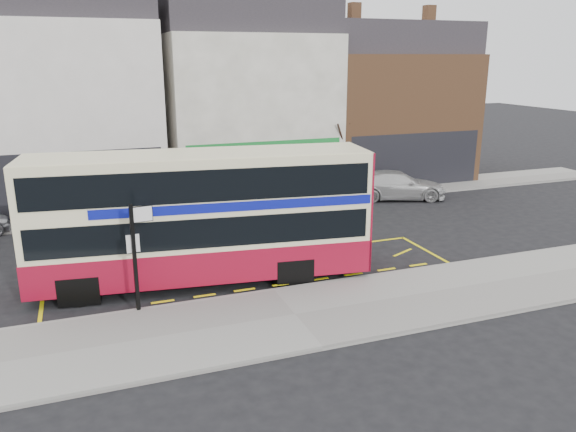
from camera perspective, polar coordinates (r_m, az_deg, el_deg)
name	(u,v)px	position (r m, az deg, el deg)	size (l,w,h in m)	color
ground	(270,289)	(18.63, -1.84, -7.44)	(120.00, 120.00, 0.00)	black
pavement	(295,316)	(16.63, 0.72, -10.15)	(40.00, 4.00, 0.15)	gray
kerb	(274,291)	(18.27, -1.46, -7.66)	(40.00, 0.15, 0.15)	gray
far_pavement	(201,206)	(28.71, -8.82, 0.98)	(50.00, 3.00, 0.15)	gray
road_markings	(256,272)	(20.04, -3.29, -5.72)	(14.00, 3.40, 0.01)	#FDEB0D
terrace_left	(74,98)	(31.30, -20.88, 11.12)	(8.00, 8.01, 11.80)	white
terrace_green_shop	(244,99)	(32.55, -4.50, 11.79)	(9.00, 8.01, 11.30)	white
terrace_right	(383,103)	(36.09, 9.66, 11.23)	(9.00, 8.01, 10.30)	brown
double_decker_bus	(203,216)	(18.72, -8.64, 0.03)	(11.26, 3.89, 4.41)	beige
bus_stop_post	(136,248)	(16.76, -15.18, -3.14)	(0.81, 0.16, 3.22)	black
car_grey	(179,207)	(26.39, -11.04, 0.95)	(1.48, 4.26, 1.40)	#484B50
car_white	(397,185)	(30.61, 10.97, 3.10)	(2.10, 5.16, 1.50)	#B8B8B8
street_tree_right	(334,131)	(31.00, 4.74, 8.56)	(2.34, 2.34, 5.05)	black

